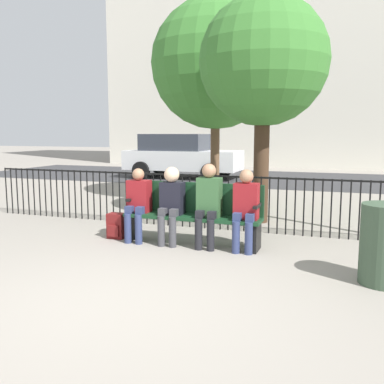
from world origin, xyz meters
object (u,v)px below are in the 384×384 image
Objects in this scene: park_bench at (194,211)px; seated_person_1 at (171,200)px; backpack at (117,226)px; tree_1 at (263,62)px; seated_person_2 at (208,201)px; parked_car_0 at (181,155)px; seated_person_3 at (245,206)px; seated_person_0 at (138,201)px; tree_0 at (216,64)px.

seated_person_1 is (-0.31, -0.13, 0.16)m from park_bench.
backpack is 0.10× the size of tree_1.
parked_car_0 is at bearing 113.27° from seated_person_2.
seated_person_1 reaches higher than seated_person_3.
backpack is at bearing -133.92° from tree_1.
seated_person_1 reaches higher than backpack.
tree_0 is at bearing 89.97° from seated_person_0.
tree_1 reaches higher than park_bench.
seated_person_2 is at bearing -66.73° from parked_car_0.
backpack is at bearing -95.64° from tree_0.
seated_person_3 is 0.28× the size of tree_1.
seated_person_1 is at bearing 179.97° from seated_person_3.
backpack is 3.89m from tree_1.
seated_person_2 is at bearing -25.91° from park_bench.
tree_1 reaches higher than parked_car_0.
seated_person_2 is at bearing -74.83° from tree_0.
tree_1 is at bearing 46.08° from backpack.
tree_0 is at bearing -60.30° from parked_car_0.
backpack is at bearing -75.52° from parked_car_0.
tree_1 is (0.97, 2.04, 2.25)m from seated_person_1.
seated_person_2 is 1.62m from backpack.
seated_person_1 reaches higher than park_bench.
seated_person_3 is at bearing -1.22° from backpack.
parked_car_0 is (-3.83, 8.89, 0.16)m from seated_person_2.
seated_person_2 is (0.27, -0.13, 0.18)m from park_bench.
tree_0 is (0.41, 4.13, 3.08)m from backpack.
seated_person_2 is at bearing 0.30° from seated_person_0.
seated_person_0 reaches higher than park_bench.
parked_car_0 is (-2.69, 8.90, 0.21)m from seated_person_0.
seated_person_1 is at bearing 0.27° from seated_person_0.
tree_1 is at bearing 94.49° from seated_person_3.
seated_person_1 is at bearing -82.49° from tree_0.
backpack is at bearing 173.46° from seated_person_0.
seated_person_0 is 9.30m from parked_car_0.
backpack is (-1.54, 0.04, -0.49)m from seated_person_2.
seated_person_0 is at bearing -6.54° from backpack.
tree_0 reaches higher than backpack.
seated_person_2 is 3.09× the size of backpack.
park_bench is at bearing 154.09° from seated_person_2.
tree_0 is 5.96m from parked_car_0.
backpack is 5.17m from tree_0.
tree_0 reaches higher than seated_person_3.
park_bench is at bearing 8.93° from seated_person_0.
tree_1 reaches higher than seated_person_0.
park_bench is 4.97m from tree_0.
seated_person_0 is at bearing -179.70° from seated_person_2.
seated_person_0 is 0.55m from seated_person_1.
parked_car_0 is at bearing 112.09° from park_bench.
seated_person_0 is 4.94m from tree_0.
tree_0 is (-0.55, 4.17, 2.61)m from seated_person_1.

